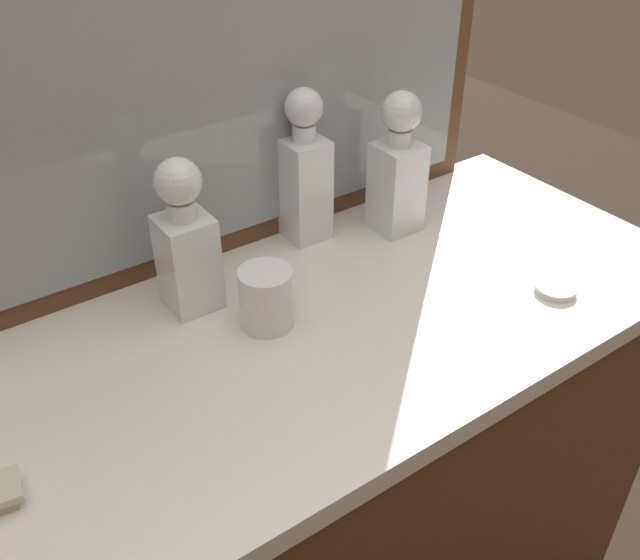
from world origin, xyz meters
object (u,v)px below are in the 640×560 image
at_px(crystal_decanter_right, 397,176).
at_px(crystal_decanter_rear, 305,181).
at_px(porcelain_dish, 556,288).
at_px(crystal_decanter_center, 187,250).
at_px(crystal_tumbler_right, 266,300).

distance_m(crystal_decanter_right, crystal_decanter_rear, 0.17).
distance_m(crystal_decanter_right, porcelain_dish, 0.35).
bearing_deg(crystal_decanter_rear, porcelain_dish, -58.49).
distance_m(crystal_decanter_center, crystal_tumbler_right, 0.15).
xyz_separation_m(crystal_decanter_right, crystal_tumbler_right, (-0.36, -0.11, -0.06)).
relative_size(crystal_decanter_rear, porcelain_dish, 4.12).
xyz_separation_m(crystal_decanter_center, crystal_tumbler_right, (0.07, -0.12, -0.06)).
bearing_deg(crystal_tumbler_right, crystal_decanter_center, 122.39).
bearing_deg(crystal_decanter_center, crystal_decanter_right, -0.04).
height_order(crystal_decanter_rear, crystal_tumbler_right, crystal_decanter_rear).
bearing_deg(porcelain_dish, crystal_decanter_right, 104.83).
bearing_deg(crystal_decanter_center, crystal_decanter_rear, 15.01).
height_order(crystal_decanter_center, crystal_tumbler_right, crystal_decanter_center).
relative_size(crystal_decanter_center, crystal_tumbler_right, 2.63).
relative_size(crystal_decanter_rear, crystal_tumbler_right, 2.91).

